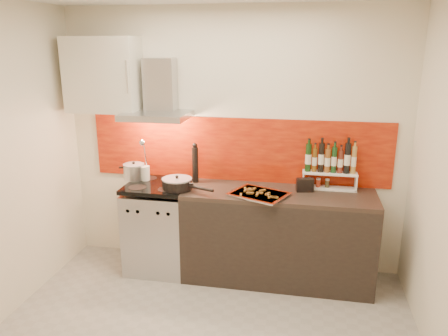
% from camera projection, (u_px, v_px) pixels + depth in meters
% --- Properties ---
extents(back_wall, '(3.40, 0.02, 2.60)m').
position_uv_depth(back_wall, '(232.00, 141.00, 4.36)').
color(back_wall, silver).
rests_on(back_wall, ground).
extents(backsplash, '(3.00, 0.02, 0.64)m').
position_uv_depth(backsplash, '(237.00, 150.00, 4.36)').
color(backsplash, maroon).
rests_on(backsplash, back_wall).
extents(range_stove, '(0.60, 0.60, 0.91)m').
position_uv_depth(range_stove, '(159.00, 227.00, 4.44)').
color(range_stove, '#B7B7BA').
rests_on(range_stove, ground).
extents(counter, '(1.80, 0.60, 0.90)m').
position_uv_depth(counter, '(278.00, 236.00, 4.22)').
color(counter, black).
rests_on(counter, ground).
extents(range_hood, '(0.62, 0.50, 0.61)m').
position_uv_depth(range_hood, '(159.00, 97.00, 4.21)').
color(range_hood, '#B7B7BA').
rests_on(range_hood, back_wall).
extents(upper_cabinet, '(0.70, 0.35, 0.72)m').
position_uv_depth(upper_cabinet, '(103.00, 75.00, 4.24)').
color(upper_cabinet, beige).
rests_on(upper_cabinet, back_wall).
extents(stock_pot, '(0.22, 0.22, 0.19)m').
position_uv_depth(stock_pot, '(134.00, 171.00, 4.43)').
color(stock_pot, '#B7B7BA').
rests_on(stock_pot, range_stove).
extents(saute_pan, '(0.53, 0.31, 0.13)m').
position_uv_depth(saute_pan, '(178.00, 184.00, 4.15)').
color(saute_pan, black).
rests_on(saute_pan, range_stove).
extents(utensil_jar, '(0.09, 0.14, 0.45)m').
position_uv_depth(utensil_jar, '(145.00, 169.00, 4.38)').
color(utensil_jar, silver).
rests_on(utensil_jar, range_stove).
extents(pepper_mill, '(0.06, 0.06, 0.40)m').
position_uv_depth(pepper_mill, '(195.00, 163.00, 4.34)').
color(pepper_mill, black).
rests_on(pepper_mill, counter).
extents(step_shelf, '(0.51, 0.14, 0.46)m').
position_uv_depth(step_shelf, '(330.00, 167.00, 4.13)').
color(step_shelf, white).
rests_on(step_shelf, counter).
extents(caddy_box, '(0.17, 0.10, 0.14)m').
position_uv_depth(caddy_box, '(305.00, 185.00, 4.10)').
color(caddy_box, black).
rests_on(caddy_box, counter).
extents(baking_tray, '(0.61, 0.55, 0.03)m').
position_uv_depth(baking_tray, '(259.00, 194.00, 4.00)').
color(baking_tray, silver).
rests_on(baking_tray, counter).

